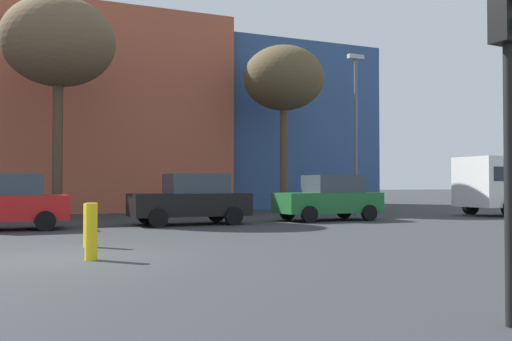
% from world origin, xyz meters
% --- Properties ---
extents(ground_plane, '(200.00, 200.00, 0.00)m').
position_xyz_m(ground_plane, '(0.00, 0.00, 0.00)').
color(ground_plane, '#2D3033').
extents(building_backdrop, '(39.38, 11.18, 12.61)m').
position_xyz_m(building_backdrop, '(0.43, 22.19, 5.21)').
color(building_backdrop, '#B2563D').
rests_on(building_backdrop, ground_plane).
extents(parked_car_2, '(4.18, 2.05, 1.81)m').
position_xyz_m(parked_car_2, '(-1.22, 7.81, 0.90)').
color(parked_car_2, red).
rests_on(parked_car_2, ground_plane).
extents(parked_car_3, '(4.26, 2.09, 1.85)m').
position_xyz_m(parked_car_3, '(5.09, 7.81, 0.92)').
color(parked_car_3, black).
rests_on(parked_car_3, ground_plane).
extents(parked_car_4, '(4.22, 2.07, 1.83)m').
position_xyz_m(parked_car_4, '(10.90, 7.81, 0.91)').
color(parked_car_4, '#1E662D').
rests_on(parked_car_4, ground_plane).
extents(traffic_light_near_right, '(0.38, 0.37, 3.87)m').
position_xyz_m(traffic_light_near_right, '(3.88, -7.64, 2.84)').
color(traffic_light_near_right, black).
rests_on(traffic_light_near_right, ground_plane).
extents(bare_tree_0, '(4.11, 4.11, 8.51)m').
position_xyz_m(bare_tree_0, '(11.73, 13.66, 6.80)').
color(bare_tree_0, brown).
rests_on(bare_tree_0, ground_plane).
extents(bare_tree_2, '(4.63, 4.63, 9.22)m').
position_xyz_m(bare_tree_2, '(0.80, 12.58, 7.31)').
color(bare_tree_2, brown).
rests_on(bare_tree_2, ground_plane).
extents(bollard_yellow_0, '(0.24, 0.24, 1.11)m').
position_xyz_m(bollard_yellow_0, '(0.51, -0.59, 0.56)').
color(bollard_yellow_0, yellow).
rests_on(bollard_yellow_0, ground_plane).
extents(bollard_yellow_1, '(0.24, 0.24, 1.02)m').
position_xyz_m(bollard_yellow_1, '(0.75, 1.77, 0.51)').
color(bollard_yellow_1, yellow).
rests_on(bollard_yellow_1, ground_plane).
extents(street_lamp, '(0.80, 0.24, 7.51)m').
position_xyz_m(street_lamp, '(13.77, 10.19, 4.28)').
color(street_lamp, '#59595E').
rests_on(street_lamp, ground_plane).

